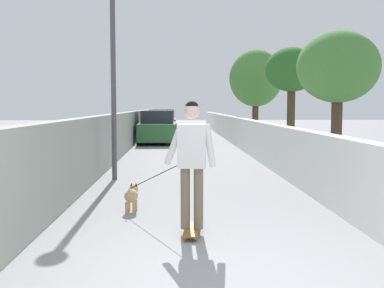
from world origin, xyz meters
TOP-DOWN VIEW (x-y plane):
  - ground_plane at (14.00, 0.00)m, footprint 80.00×80.00m
  - wall_left at (12.00, 2.39)m, footprint 48.00×0.30m
  - fence_right at (12.00, -2.39)m, footprint 48.00×0.30m
  - tree_right_near at (7.50, -3.77)m, footprint 2.08×2.08m
  - tree_right_mid at (13.00, -3.94)m, footprint 1.96×1.96m
  - tree_right_far at (19.00, -3.62)m, footprint 2.63×2.63m
  - lamp_post at (6.77, 1.84)m, footprint 0.36×0.36m
  - skateboard at (1.90, 0.15)m, footprint 0.82×0.28m
  - person_skateboarder at (1.90, 0.15)m, footprint 0.26×0.71m
  - dog at (3.35, 1.10)m, footprint 1.73×1.10m
  - car_near at (17.82, 1.24)m, footprint 4.00×1.80m
  - car_far at (24.59, 1.24)m, footprint 4.04×1.80m

SIDE VIEW (x-z plane):
  - ground_plane at x=14.00m, z-range 0.00..0.00m
  - skateboard at x=1.90m, z-range 0.03..0.11m
  - dog at x=3.35m, z-range -0.25..0.80m
  - fence_right at x=12.00m, z-range 0.00..1.25m
  - car_near at x=17.82m, z-range -0.06..1.48m
  - car_far at x=24.59m, z-range -0.06..1.48m
  - wall_left at x=12.00m, z-range 0.00..1.50m
  - person_skateboarder at x=1.90m, z-range 0.24..1.98m
  - tree_right_near at x=7.50m, z-range 0.88..4.54m
  - tree_right_mid at x=13.00m, z-range 1.08..5.01m
  - tree_right_far at x=19.00m, z-range 0.84..5.41m
  - lamp_post at x=6.77m, z-range 0.84..5.65m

